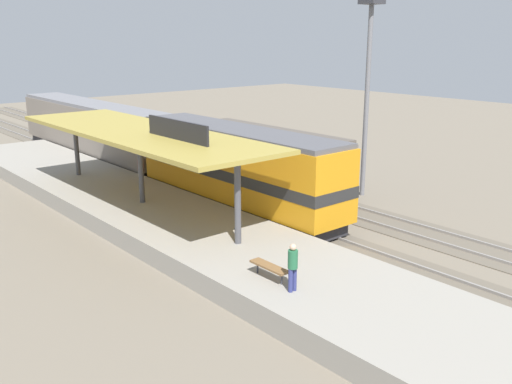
# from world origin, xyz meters

# --- Properties ---
(ground_plane) EXTENTS (120.00, 120.00, 0.00)m
(ground_plane) POSITION_xyz_m (2.00, 0.00, 0.00)
(ground_plane) COLOR #706656
(track_near) EXTENTS (3.20, 110.00, 0.16)m
(track_near) POSITION_xyz_m (0.00, 0.00, 0.03)
(track_near) COLOR #5F5649
(track_near) RESTS_ON ground
(track_far) EXTENTS (3.20, 110.00, 0.16)m
(track_far) POSITION_xyz_m (4.60, 0.00, 0.03)
(track_far) COLOR #5F5649
(track_far) RESTS_ON ground
(platform) EXTENTS (6.00, 44.00, 0.90)m
(platform) POSITION_xyz_m (-4.60, 0.00, 0.45)
(platform) COLOR gray
(platform) RESTS_ON ground
(station_canopy) EXTENTS (5.20, 18.00, 4.70)m
(station_canopy) POSITION_xyz_m (-4.60, -0.09, 4.53)
(station_canopy) COLOR #47474C
(station_canopy) RESTS_ON platform
(platform_bench) EXTENTS (0.44, 1.70, 0.50)m
(platform_bench) POSITION_xyz_m (-6.00, -11.54, 1.34)
(platform_bench) COLOR #333338
(platform_bench) RESTS_ON platform
(locomotive) EXTENTS (2.93, 14.43, 4.44)m
(locomotive) POSITION_xyz_m (0.00, -2.18, 2.41)
(locomotive) COLOR #28282D
(locomotive) RESTS_ON track_near
(passenger_carriage_single) EXTENTS (2.90, 20.00, 4.24)m
(passenger_carriage_single) POSITION_xyz_m (0.00, 15.82, 2.31)
(passenger_carriage_single) COLOR #28282D
(passenger_carriage_single) RESTS_ON track_near
(freight_car) EXTENTS (2.80, 12.00, 3.54)m
(freight_car) POSITION_xyz_m (4.60, 0.46, 1.97)
(freight_car) COLOR #28282D
(freight_car) RESTS_ON track_far
(light_mast) EXTENTS (1.10, 1.10, 11.70)m
(light_mast) POSITION_xyz_m (7.80, -4.51, 8.40)
(light_mast) COLOR slate
(light_mast) RESTS_ON ground
(person_waiting) EXTENTS (0.34, 0.34, 1.71)m
(person_waiting) POSITION_xyz_m (-2.81, 3.27, 1.85)
(person_waiting) COLOR olive
(person_waiting) RESTS_ON platform
(person_walking) EXTENTS (0.34, 0.34, 1.71)m
(person_walking) POSITION_xyz_m (-6.10, -12.83, 1.85)
(person_walking) COLOR navy
(person_walking) RESTS_ON platform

